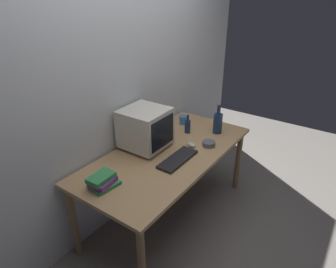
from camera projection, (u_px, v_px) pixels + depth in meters
The scene contains 11 objects.
ground_plane at pixel (168, 215), 2.95m from camera, with size 6.00×6.00×0.00m, color slate.
back_wall at pixel (125, 87), 2.64m from camera, with size 4.00×0.08×2.50m, color silver.
desk at pixel (168, 159), 2.66m from camera, with size 1.76×0.83×0.73m.
crt_monitor at pixel (145, 128), 2.62m from camera, with size 0.39×0.39×0.37m.
keyboard at pixel (178, 159), 2.49m from camera, with size 0.42×0.15×0.02m, color black.
computer_mouse at pixel (191, 145), 2.71m from camera, with size 0.06×0.10×0.04m, color beige.
bottle_tall at pixel (218, 122), 2.92m from camera, with size 0.09×0.09×0.30m.
bottle_short at pixel (188, 126), 2.94m from camera, with size 0.06×0.06×0.19m.
book_stack at pixel (103, 181), 2.14m from camera, with size 0.23×0.17×0.10m.
mug at pixel (183, 120), 3.15m from camera, with size 0.12×0.08×0.09m.
cd_spindle at pixel (209, 144), 2.71m from camera, with size 0.12×0.12×0.04m, color #595B66.
Camera 1 is at (-1.86, -1.31, 2.05)m, focal length 31.41 mm.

